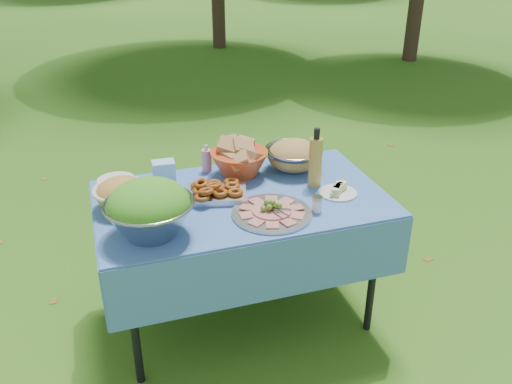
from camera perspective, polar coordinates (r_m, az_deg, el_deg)
ground at (r=3.19m, az=-1.36°, el=-12.73°), size 80.00×80.00×0.00m
picnic_table at (r=2.96m, az=-1.45°, el=-7.08°), size 1.46×0.86×0.76m
salad_bowl at (r=2.43m, az=-11.17°, el=-1.76°), size 0.44×0.44×0.26m
pasta_bowl_white at (r=2.71m, az=-13.94°, el=-0.11°), size 0.33×0.33×0.15m
plate_stack at (r=2.94m, az=-14.48°, el=0.91°), size 0.21×0.21×0.05m
wipes_box at (r=2.96m, az=-9.68°, el=2.22°), size 0.12×0.09×0.11m
sanitizer_bottle at (r=3.03m, az=-5.23°, el=3.59°), size 0.06×0.06×0.15m
bread_bowl at (r=2.96m, az=-1.77°, el=3.71°), size 0.35×0.35×0.21m
pasta_bowl_steel at (r=3.04m, az=3.99°, el=3.93°), size 0.34×0.34×0.17m
fried_tray at (r=2.75m, az=-4.13°, el=0.07°), size 0.34×0.27×0.07m
charcuterie_platter at (r=2.58m, az=1.69°, el=-1.53°), size 0.44×0.44×0.09m
oil_bottle at (r=2.83m, az=6.29°, el=3.65°), size 0.09×0.09×0.32m
cheese_plate at (r=2.81m, az=8.64°, el=0.33°), size 0.25×0.25×0.05m
shaker at (r=2.63m, az=6.45°, el=-1.27°), size 0.05×0.05×0.08m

